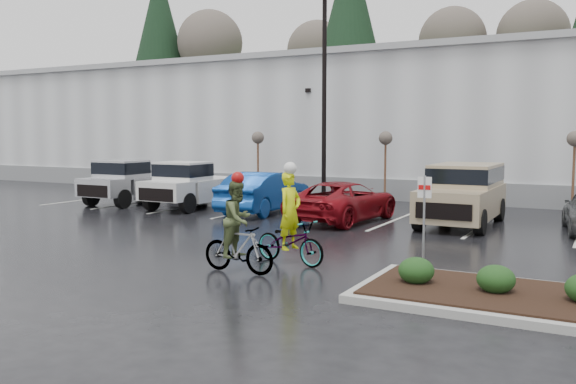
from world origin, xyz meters
The scene contains 17 objects.
ground centered at (0.00, 0.00, 0.00)m, with size 120.00×120.00×0.00m, color black.
warehouse centered at (0.00, 21.99, 3.65)m, with size 60.50×15.50×7.20m.
wooded_ridge centered at (0.00, 45.00, 3.00)m, with size 80.00×25.00×6.00m, color #1E3C19.
lamppost centered at (-4.00, 12.00, 5.69)m, with size 0.50×1.00×9.22m.
sapling_west centered at (-8.00, 13.00, 2.73)m, with size 0.60×0.60×3.20m.
sapling_mid centered at (-1.50, 13.00, 2.73)m, with size 0.60×0.60×3.20m.
sapling_east centered at (6.00, 13.00, 2.73)m, with size 0.60×0.60×3.20m.
shrub_a centered at (4.00, -1.00, 0.41)m, with size 0.70×0.70×0.52m, color black.
shrub_b centered at (5.50, -1.00, 0.41)m, with size 0.70×0.70×0.52m, color black.
fire_lane_sign centered at (3.80, 0.20, 1.41)m, with size 0.30×0.05×2.20m.
pickup_silver centered at (-11.46, 8.16, 0.98)m, with size 2.10×5.20×1.96m, color #B7B9BF, non-canonical shape.
pickup_white centered at (-8.13, 8.17, 0.98)m, with size 2.10×5.20×1.96m, color silver, non-canonical shape.
car_blue centered at (-4.68, 7.95, 0.81)m, with size 1.71×4.90×1.61m, color navy.
car_red centered at (-1.06, 7.32, 0.71)m, with size 2.34×5.08×1.41m, color maroon.
suv_tan centered at (2.85, 8.29, 1.03)m, with size 2.20×5.10×2.06m, color tan, non-canonical shape.
cyclist_hivis centered at (0.62, 0.10, 0.75)m, with size 2.10×1.11×2.43m.
cyclist_olive centered at (0.05, -1.29, 0.83)m, with size 1.75×0.84×2.26m.
Camera 1 is at (7.31, -12.53, 3.08)m, focal length 38.00 mm.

